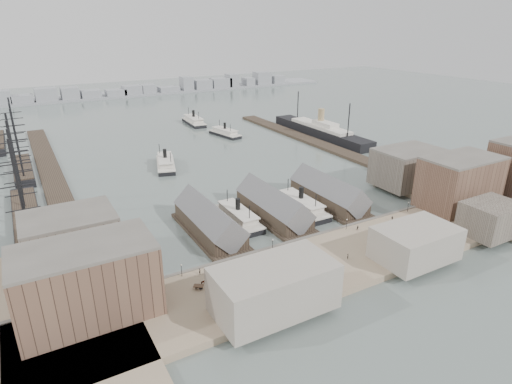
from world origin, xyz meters
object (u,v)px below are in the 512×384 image
ferry_docked_west (238,216)px  tram (450,213)px  ocean_steamer (321,130)px  horse_cart_center (307,267)px  horse_cart_right (397,238)px  horse_cart_left (202,283)px

ferry_docked_west → tram: bearing=-29.9°
ocean_steamer → horse_cart_center: bearing=-128.8°
horse_cart_center → horse_cart_right: bearing=-60.7°
horse_cart_left → horse_cart_right: (66.03, -7.15, 0.07)m
horse_cart_left → ferry_docked_west: bearing=-5.1°
ferry_docked_west → horse_cart_right: 55.90m
ocean_steamer → tram: (-37.70, -126.07, -0.03)m
horse_cart_center → horse_cart_right: size_ratio=1.00×
ocean_steamer → horse_cart_left: size_ratio=19.68×
ocean_steamer → horse_cart_right: bearing=-117.7°
tram → horse_cart_center: 66.40m
ocean_steamer → ferry_docked_west: bearing=-140.2°
ferry_docked_west → ocean_steamer: bearing=39.8°
horse_cart_center → horse_cart_right: horse_cart_right is taller
tram → ocean_steamer: bearing=64.7°
horse_cart_center → horse_cart_right: (36.18, 0.01, 0.04)m
tram → horse_cart_right: 30.32m
ferry_docked_west → tram: ferry_docked_west is taller
ferry_docked_west → ocean_steamer: ocean_steamer is taller
ocean_steamer → horse_cart_right: (-67.85, -129.16, -0.98)m
ocean_steamer → tram: 131.58m
tram → horse_cart_center: size_ratio=2.11×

